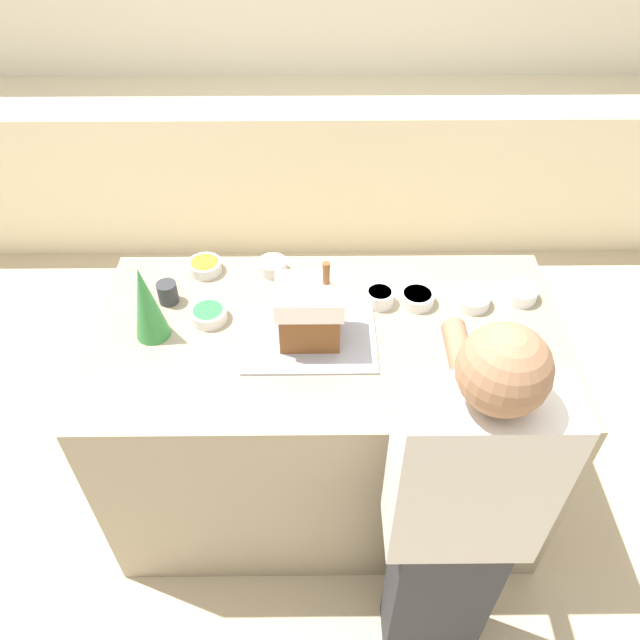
{
  "coord_description": "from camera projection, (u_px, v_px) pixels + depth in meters",
  "views": [
    {
      "loc": [
        -0.05,
        -1.51,
        2.44
      ],
      "look_at": [
        -0.03,
        0.0,
        1.0
      ],
      "focal_mm": 35.0,
      "sensor_mm": 36.0,
      "label": 1
    }
  ],
  "objects": [
    {
      "name": "candy_bowl_near_tray_right",
      "position": [
        205.0,
        266.0,
        2.36
      ],
      "size": [
        0.13,
        0.13,
        0.04
      ],
      "color": "silver",
      "rests_on": "kitchen_island"
    },
    {
      "name": "candy_bowl_near_tray_left",
      "position": [
        520.0,
        292.0,
        2.25
      ],
      "size": [
        0.13,
        0.13,
        0.05
      ],
      "color": "white",
      "rests_on": "kitchen_island"
    },
    {
      "name": "candy_bowl_beside_tree",
      "position": [
        273.0,
        266.0,
        2.36
      ],
      "size": [
        0.11,
        0.11,
        0.05
      ],
      "color": "silver",
      "rests_on": "kitchen_island"
    },
    {
      "name": "candy_bowl_far_left",
      "position": [
        417.0,
        297.0,
        2.23
      ],
      "size": [
        0.12,
        0.12,
        0.04
      ],
      "color": "white",
      "rests_on": "kitchen_island"
    },
    {
      "name": "kitchen_island",
      "position": [
        329.0,
        417.0,
        2.46
      ],
      "size": [
        1.62,
        0.85,
        0.94
      ],
      "color": "gray",
      "rests_on": "ground_plane"
    },
    {
      "name": "baking_tray",
      "position": [
        310.0,
        337.0,
        2.11
      ],
      "size": [
        0.45,
        0.34,
        0.01
      ],
      "color": "#9E9EA8",
      "rests_on": "kitchen_island"
    },
    {
      "name": "gingerbread_house",
      "position": [
        310.0,
        311.0,
        2.03
      ],
      "size": [
        0.22,
        0.18,
        0.29
      ],
      "color": "brown",
      "rests_on": "baking_tray"
    },
    {
      "name": "ground_plane",
      "position": [
        328.0,
        481.0,
        2.78
      ],
      "size": [
        12.0,
        12.0,
        0.0
      ],
      "primitive_type": "plane",
      "color": "#C6B28E"
    },
    {
      "name": "candy_bowl_far_right",
      "position": [
        209.0,
        314.0,
        2.17
      ],
      "size": [
        0.13,
        0.13,
        0.04
      ],
      "color": "white",
      "rests_on": "kitchen_island"
    },
    {
      "name": "mug",
      "position": [
        168.0,
        293.0,
        2.22
      ],
      "size": [
        0.07,
        0.07,
        0.08
      ],
      "color": "#2D2D33",
      "rests_on": "kitchen_island"
    },
    {
      "name": "decorative_tree",
      "position": [
        146.0,
        302.0,
        2.03
      ],
      "size": [
        0.12,
        0.12,
        0.29
      ],
      "color": "#33843D",
      "rests_on": "kitchen_island"
    },
    {
      "name": "back_cabinet_block",
      "position": [
        323.0,
        166.0,
        3.9
      ],
      "size": [
        6.0,
        0.6,
        0.89
      ],
      "color": "beige",
      "rests_on": "ground_plane"
    },
    {
      "name": "person",
      "position": [
        457.0,
        523.0,
        1.76
      ],
      "size": [
        0.41,
        0.51,
        1.56
      ],
      "color": "#333338",
      "rests_on": "ground_plane"
    },
    {
      "name": "candy_bowl_front_corner",
      "position": [
        472.0,
        299.0,
        2.22
      ],
      "size": [
        0.13,
        0.13,
        0.04
      ],
      "color": "white",
      "rests_on": "kitchen_island"
    },
    {
      "name": "candy_bowl_behind_tray",
      "position": [
        380.0,
        296.0,
        2.22
      ],
      "size": [
        0.1,
        0.1,
        0.05
      ],
      "color": "white",
      "rests_on": "kitchen_island"
    },
    {
      "name": "wall_back",
      "position": [
        322.0,
        3.0,
        3.55
      ],
      "size": [
        8.0,
        0.05,
        2.6
      ],
      "color": "beige",
      "rests_on": "ground_plane"
    }
  ]
}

